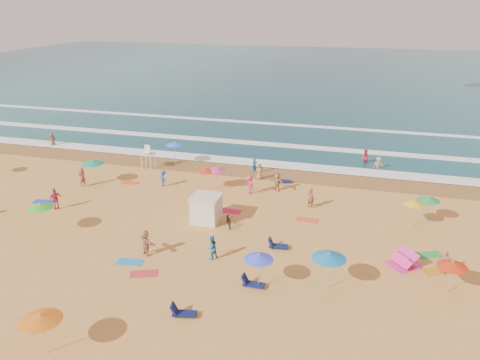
# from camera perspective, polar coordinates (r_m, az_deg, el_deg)

# --- Properties ---
(ground) EXTENTS (220.00, 220.00, 0.00)m
(ground) POSITION_cam_1_polar(r_m,az_deg,el_deg) (36.73, -6.64, -4.99)
(ground) COLOR gold
(ground) RESTS_ON ground
(ocean) EXTENTS (220.00, 140.00, 0.18)m
(ocean) POSITION_cam_1_polar(r_m,az_deg,el_deg) (116.28, 9.40, 12.72)
(ocean) COLOR #0C4756
(ocean) RESTS_ON ground
(wet_sand) EXTENTS (220.00, 220.00, 0.00)m
(wet_sand) POSITION_cam_1_polar(r_m,az_deg,el_deg) (47.61, -1.02, 1.32)
(wet_sand) COLOR olive
(wet_sand) RESTS_ON ground
(surf_foam) EXTENTS (200.00, 18.70, 0.05)m
(surf_foam) POSITION_cam_1_polar(r_m,az_deg,el_deg) (55.67, 1.59, 4.33)
(surf_foam) COLOR white
(surf_foam) RESTS_ON ground
(cabana) EXTENTS (2.00, 2.00, 2.00)m
(cabana) POSITION_cam_1_polar(r_m,az_deg,el_deg) (36.17, -4.13, -3.58)
(cabana) COLOR silver
(cabana) RESTS_ON ground
(cabana_roof) EXTENTS (2.20, 2.20, 0.12)m
(cabana_roof) POSITION_cam_1_polar(r_m,az_deg,el_deg) (35.75, -4.17, -2.03)
(cabana_roof) COLOR silver
(cabana_roof) RESTS_ON cabana
(bicycle) EXTENTS (1.35, 1.98, 0.98)m
(bicycle) POSITION_cam_1_polar(r_m,az_deg,el_deg) (35.58, -1.38, -4.87)
(bicycle) COLOR black
(bicycle) RESTS_ON ground
(lifeguard_stand) EXTENTS (1.20, 1.20, 2.10)m
(lifeguard_stand) POSITION_cam_1_polar(r_m,az_deg,el_deg) (48.47, -11.13, 2.58)
(lifeguard_stand) COLOR white
(lifeguard_stand) RESTS_ON ground
(beach_umbrellas) EXTENTS (58.05, 29.78, 0.80)m
(beach_umbrellas) POSITION_cam_1_polar(r_m,az_deg,el_deg) (36.58, -9.59, -1.71)
(beach_umbrellas) COLOR blue
(beach_umbrellas) RESTS_ON ground
(loungers) EXTENTS (46.93, 22.72, 0.34)m
(loungers) POSITION_cam_1_polar(r_m,az_deg,el_deg) (31.93, 2.90, -8.75)
(loungers) COLOR #0E1B49
(loungers) RESTS_ON ground
(towels) EXTENTS (37.99, 21.46, 0.03)m
(towels) POSITION_cam_1_polar(r_m,az_deg,el_deg) (34.14, -9.20, -7.23)
(towels) COLOR red
(towels) RESTS_ON ground
(popup_tents) EXTENTS (11.06, 12.80, 1.20)m
(popup_tents) POSITION_cam_1_polar(r_m,az_deg,el_deg) (37.52, 25.65, -5.47)
(popup_tents) COLOR #E53293
(popup_tents) RESTS_ON ground
(beachgoers) EXTENTS (42.16, 26.34, 2.13)m
(beachgoers) POSITION_cam_1_polar(r_m,az_deg,el_deg) (40.59, -5.89, -1.13)
(beachgoers) COLOR brown
(beachgoers) RESTS_ON ground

